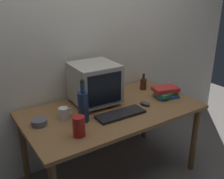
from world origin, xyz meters
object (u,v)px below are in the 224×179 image
bottle_short (143,83)px  mug (64,113)px  bottle_tall (83,106)px  keyboard (121,114)px  book_stack (166,92)px  cd_spindle (39,122)px  metal_canister (79,126)px  crt_monitor (94,83)px  computer_mouse (145,103)px

bottle_short → mug: 0.96m
mug → bottle_tall: bearing=-50.8°
keyboard → mug: size_ratio=3.50×
book_stack → cd_spindle: bearing=173.3°
metal_canister → cd_spindle: bearing=120.8°
keyboard → mug: mug is taller
crt_monitor → mug: bearing=-161.9°
bottle_short → bottle_tall: bearing=-161.8°
book_stack → mug: bearing=171.9°
mug → cd_spindle: size_ratio=1.00×
crt_monitor → book_stack: 0.70m
crt_monitor → mug: crt_monitor is taller
bottle_tall → cd_spindle: bottle_tall is taller
keyboard → bottle_short: bottle_short is taller
keyboard → bottle_short: bearing=35.2°
cd_spindle → book_stack: bearing=-6.7°
keyboard → computer_mouse: size_ratio=4.20×
crt_monitor → mug: size_ratio=3.34×
crt_monitor → bottle_tall: bearing=-134.5°
mug → cd_spindle: (-0.21, -0.00, -0.02)m
keyboard → bottle_short: (0.54, 0.36, 0.05)m
crt_monitor → computer_mouse: (0.35, -0.29, -0.17)m
computer_mouse → mug: mug is taller
crt_monitor → bottle_tall: 0.35m
keyboard → bottle_tall: 0.33m
bottle_tall → cd_spindle: bearing=157.1°
computer_mouse → bottle_short: bottle_short is taller
computer_mouse → bottle_short: size_ratio=0.58×
book_stack → mug: size_ratio=2.20×
cd_spindle → bottle_tall: bearing=-22.9°
bottle_tall → mug: size_ratio=2.94×
book_stack → mug: book_stack is taller
keyboard → bottle_tall: bottle_tall is taller
bottle_short → metal_canister: (-0.97, -0.45, 0.01)m
book_stack → metal_canister: bearing=-170.4°
crt_monitor → bottle_tall: size_ratio=1.14×
computer_mouse → book_stack: book_stack is taller
bottle_short → crt_monitor: bearing=-177.3°
computer_mouse → bottle_tall: bottle_tall is taller
crt_monitor → keyboard: crt_monitor is taller
book_stack → mug: (-0.99, 0.14, -0.01)m
bottle_short → cd_spindle: bottle_short is taller
bottle_tall → cd_spindle: 0.36m
mug → computer_mouse: bearing=-13.8°
bottle_tall → bottle_short: bottle_tall is taller
bottle_tall → mug: 0.19m
bottle_short → cd_spindle: (-1.15, -0.14, -0.04)m
computer_mouse → metal_canister: (-0.73, -0.14, 0.06)m
computer_mouse → metal_canister: size_ratio=0.67×
crt_monitor → bottle_tall: crt_monitor is taller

